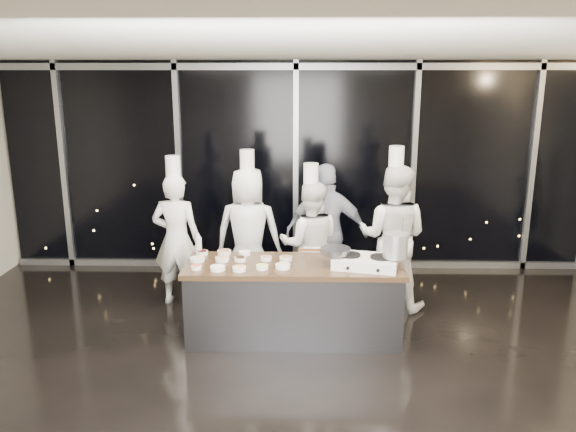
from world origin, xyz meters
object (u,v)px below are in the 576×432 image
(frying_pan, at_px, (335,250))
(chef_right, at_px, (393,236))
(chef_far_left, at_px, (177,238))
(chef_center, at_px, (310,244))
(stock_pot, at_px, (395,245))
(guest, at_px, (327,233))
(chef_left, at_px, (248,233))
(stove, at_px, (365,262))
(demo_counter, at_px, (294,300))

(frying_pan, xyz_separation_m, chef_right, (0.81, 0.99, -0.12))
(chef_far_left, bearing_deg, chef_center, -175.93)
(frying_pan, distance_m, chef_right, 1.28)
(chef_right, bearing_deg, stock_pot, 101.31)
(frying_pan, distance_m, guest, 1.23)
(frying_pan, xyz_separation_m, chef_left, (-1.08, 1.22, -0.15))
(chef_far_left, height_order, chef_right, chef_right)
(chef_far_left, bearing_deg, stove, 160.33)
(stock_pot, bearing_deg, stove, 168.84)
(frying_pan, bearing_deg, chef_far_left, 165.48)
(stove, xyz_separation_m, chef_center, (-0.59, 1.06, -0.12))
(chef_left, bearing_deg, chef_right, 176.67)
(stock_pot, relative_size, chef_right, 0.13)
(chef_left, bearing_deg, frying_pan, 135.29)
(chef_far_left, height_order, chef_left, chef_left)
(frying_pan, xyz_separation_m, guest, (-0.03, 1.22, -0.14))
(chef_left, height_order, chef_right, chef_right)
(demo_counter, height_order, stove, stove)
(frying_pan, xyz_separation_m, stock_pot, (0.65, -0.13, 0.11))
(chef_center, bearing_deg, chef_far_left, -0.28)
(stove, relative_size, chef_center, 0.41)
(chef_right, bearing_deg, guest, 3.99)
(demo_counter, height_order, chef_right, chef_right)
(chef_right, bearing_deg, stove, 85.17)
(stove, relative_size, chef_right, 0.37)
(stock_pot, relative_size, chef_far_left, 0.14)
(chef_far_left, bearing_deg, demo_counter, 152.74)
(stove, distance_m, chef_far_left, 2.59)
(chef_left, bearing_deg, stove, 141.38)
(stock_pot, bearing_deg, frying_pan, 168.38)
(demo_counter, distance_m, chef_far_left, 1.90)
(demo_counter, relative_size, stock_pot, 9.15)
(frying_pan, distance_m, chef_far_left, 2.27)
(chef_far_left, xyz_separation_m, guest, (1.98, 0.19, 0.03))
(demo_counter, relative_size, guest, 1.32)
(demo_counter, distance_m, chef_left, 1.42)
(demo_counter, relative_size, chef_left, 1.21)
(stove, height_order, frying_pan, frying_pan)
(stove, distance_m, chef_right, 1.16)
(chef_center, bearing_deg, frying_pan, 105.65)
(guest, bearing_deg, demo_counter, 73.30)
(demo_counter, height_order, chef_far_left, chef_far_left)
(stove, height_order, chef_far_left, chef_far_left)
(demo_counter, distance_m, stove, 0.95)
(demo_counter, bearing_deg, stock_pot, -8.50)
(stove, distance_m, chef_center, 1.22)
(frying_pan, bearing_deg, chef_center, 117.12)
(stove, height_order, chef_left, chef_left)
(demo_counter, bearing_deg, guest, 70.19)
(chef_far_left, height_order, guest, chef_far_left)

